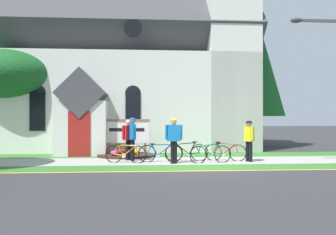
{
  "coord_description": "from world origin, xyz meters",
  "views": [
    {
      "loc": [
        -2.07,
        -13.16,
        1.75
      ],
      "look_at": [
        -0.81,
        3.06,
        1.81
      ],
      "focal_mm": 39.46,
      "sensor_mm": 36.0,
      "label": 1
    }
  ],
  "objects_px": {
    "cyclist_in_green_jersey": "(133,135)",
    "bicycle_yellow": "(225,152)",
    "roadside_conifer": "(257,66)",
    "yard_deciduous_tree": "(9,76)",
    "bicycle_black": "(160,153)",
    "cyclist_in_white_jersey": "(174,137)",
    "cyclist_in_orange_jersey": "(249,138)",
    "church_sign": "(127,132)",
    "cyclist_in_yellow_jersey": "(129,136)",
    "bicycle_silver": "(187,152)",
    "bicycle_white": "(125,154)",
    "bicycle_green": "(211,154)"
  },
  "relations": [
    {
      "from": "cyclist_in_green_jersey",
      "to": "bicycle_yellow",
      "type": "bearing_deg",
      "value": -4.49
    },
    {
      "from": "roadside_conifer",
      "to": "yard_deciduous_tree",
      "type": "distance_m",
      "value": 14.72
    },
    {
      "from": "bicycle_black",
      "to": "cyclist_in_white_jersey",
      "type": "xyz_separation_m",
      "value": [
        0.5,
        -0.6,
        0.68
      ]
    },
    {
      "from": "cyclist_in_orange_jersey",
      "to": "yard_deciduous_tree",
      "type": "xyz_separation_m",
      "value": [
        -11.26,
        5.2,
        3.01
      ]
    },
    {
      "from": "church_sign",
      "to": "cyclist_in_green_jersey",
      "type": "relative_size",
      "value": 1.24
    },
    {
      "from": "church_sign",
      "to": "cyclist_in_yellow_jersey",
      "type": "height_order",
      "value": "church_sign"
    },
    {
      "from": "bicycle_black",
      "to": "cyclist_in_yellow_jersey",
      "type": "bearing_deg",
      "value": 148.46
    },
    {
      "from": "cyclist_in_green_jersey",
      "to": "cyclist_in_white_jersey",
      "type": "distance_m",
      "value": 1.97
    },
    {
      "from": "church_sign",
      "to": "bicycle_silver",
      "type": "relative_size",
      "value": 1.25
    },
    {
      "from": "cyclist_in_white_jersey",
      "to": "yard_deciduous_tree",
      "type": "xyz_separation_m",
      "value": [
        -8.15,
        5.63,
        2.94
      ]
    },
    {
      "from": "bicycle_white",
      "to": "cyclist_in_white_jersey",
      "type": "bearing_deg",
      "value": -12.38
    },
    {
      "from": "church_sign",
      "to": "bicycle_black",
      "type": "relative_size",
      "value": 1.24
    },
    {
      "from": "bicycle_green",
      "to": "bicycle_silver",
      "type": "relative_size",
      "value": 0.96
    },
    {
      "from": "cyclist_in_yellow_jersey",
      "to": "cyclist_in_orange_jersey",
      "type": "height_order",
      "value": "cyclist_in_yellow_jersey"
    },
    {
      "from": "bicycle_silver",
      "to": "cyclist_in_white_jersey",
      "type": "bearing_deg",
      "value": -125.26
    },
    {
      "from": "cyclist_in_green_jersey",
      "to": "cyclist_in_yellow_jersey",
      "type": "height_order",
      "value": "cyclist_in_green_jersey"
    },
    {
      "from": "bicycle_silver",
      "to": "yard_deciduous_tree",
      "type": "height_order",
      "value": "yard_deciduous_tree"
    },
    {
      "from": "bicycle_green",
      "to": "cyclist_in_white_jersey",
      "type": "distance_m",
      "value": 1.63
    },
    {
      "from": "roadside_conifer",
      "to": "yard_deciduous_tree",
      "type": "relative_size",
      "value": 1.55
    },
    {
      "from": "church_sign",
      "to": "roadside_conifer",
      "type": "xyz_separation_m",
      "value": [
        8.12,
        5.36,
        3.99
      ]
    },
    {
      "from": "church_sign",
      "to": "bicycle_yellow",
      "type": "bearing_deg",
      "value": -32.31
    },
    {
      "from": "bicycle_yellow",
      "to": "roadside_conifer",
      "type": "xyz_separation_m",
      "value": [
        3.96,
        7.99,
        4.75
      ]
    },
    {
      "from": "cyclist_in_orange_jersey",
      "to": "cyclist_in_white_jersey",
      "type": "bearing_deg",
      "value": -172.18
    },
    {
      "from": "bicycle_silver",
      "to": "cyclist_in_orange_jersey",
      "type": "xyz_separation_m",
      "value": [
        2.48,
        -0.46,
        0.61
      ]
    },
    {
      "from": "cyclist_in_green_jersey",
      "to": "cyclist_in_orange_jersey",
      "type": "height_order",
      "value": "cyclist_in_green_jersey"
    },
    {
      "from": "cyclist_in_white_jersey",
      "to": "cyclist_in_orange_jersey",
      "type": "bearing_deg",
      "value": 7.82
    },
    {
      "from": "cyclist_in_white_jersey",
      "to": "cyclist_in_orange_jersey",
      "type": "relative_size",
      "value": 1.05
    },
    {
      "from": "cyclist_in_yellow_jersey",
      "to": "roadside_conifer",
      "type": "relative_size",
      "value": 0.21
    },
    {
      "from": "cyclist_in_green_jersey",
      "to": "bicycle_white",
      "type": "bearing_deg",
      "value": -110.58
    },
    {
      "from": "cyclist_in_yellow_jersey",
      "to": "roadside_conifer",
      "type": "xyz_separation_m",
      "value": [
        7.98,
        7.42,
        4.11
      ]
    },
    {
      "from": "cyclist_in_green_jersey",
      "to": "cyclist_in_yellow_jersey",
      "type": "relative_size",
      "value": 1.04
    },
    {
      "from": "church_sign",
      "to": "cyclist_in_orange_jersey",
      "type": "bearing_deg",
      "value": -30.94
    },
    {
      "from": "bicycle_black",
      "to": "bicycle_silver",
      "type": "distance_m",
      "value": 1.17
    },
    {
      "from": "bicycle_silver",
      "to": "cyclist_in_white_jersey",
      "type": "distance_m",
      "value": 1.28
    },
    {
      "from": "bicycle_yellow",
      "to": "bicycle_white",
      "type": "relative_size",
      "value": 0.99
    },
    {
      "from": "cyclist_in_yellow_jersey",
      "to": "bicycle_black",
      "type": "bearing_deg",
      "value": -31.54
    },
    {
      "from": "cyclist_in_green_jersey",
      "to": "roadside_conifer",
      "type": "relative_size",
      "value": 0.22
    },
    {
      "from": "bicycle_black",
      "to": "yard_deciduous_tree",
      "type": "bearing_deg",
      "value": 146.68
    },
    {
      "from": "bicycle_black",
      "to": "bicycle_yellow",
      "type": "relative_size",
      "value": 1.1
    },
    {
      "from": "church_sign",
      "to": "cyclist_in_green_jersey",
      "type": "distance_m",
      "value": 2.35
    },
    {
      "from": "bicycle_black",
      "to": "yard_deciduous_tree",
      "type": "height_order",
      "value": "yard_deciduous_tree"
    },
    {
      "from": "church_sign",
      "to": "bicycle_black",
      "type": "distance_m",
      "value": 3.28
    },
    {
      "from": "bicycle_white",
      "to": "cyclist_in_orange_jersey",
      "type": "xyz_separation_m",
      "value": [
        5.0,
        0.01,
        0.62
      ]
    },
    {
      "from": "yard_deciduous_tree",
      "to": "cyclist_in_white_jersey",
      "type": "bearing_deg",
      "value": -34.64
    },
    {
      "from": "bicycle_white",
      "to": "cyclist_in_white_jersey",
      "type": "distance_m",
      "value": 2.05
    },
    {
      "from": "bicycle_black",
      "to": "cyclist_in_orange_jersey",
      "type": "xyz_separation_m",
      "value": [
        3.61,
        -0.17,
        0.61
      ]
    },
    {
      "from": "church_sign",
      "to": "cyclist_in_white_jersey",
      "type": "xyz_separation_m",
      "value": [
        1.94,
        -3.45,
        -0.07
      ]
    },
    {
      "from": "church_sign",
      "to": "cyclist_in_orange_jersey",
      "type": "distance_m",
      "value": 5.89
    },
    {
      "from": "yard_deciduous_tree",
      "to": "bicycle_silver",
      "type": "bearing_deg",
      "value": -28.36
    },
    {
      "from": "bicycle_black",
      "to": "bicycle_yellow",
      "type": "height_order",
      "value": "bicycle_yellow"
    }
  ]
}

